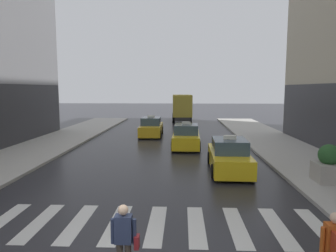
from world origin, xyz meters
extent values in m
cube|color=silver|center=(-4.20, 3.00, 0.00)|extent=(0.50, 2.80, 0.01)
cube|color=silver|center=(-3.00, 3.00, 0.00)|extent=(0.50, 2.80, 0.01)
cube|color=silver|center=(-1.80, 3.00, 0.00)|extent=(0.50, 2.80, 0.01)
cube|color=silver|center=(-0.60, 3.00, 0.00)|extent=(0.50, 2.80, 0.01)
cube|color=silver|center=(0.60, 3.00, 0.00)|extent=(0.50, 2.80, 0.01)
cube|color=silver|center=(1.80, 3.00, 0.00)|extent=(0.50, 2.80, 0.01)
cube|color=silver|center=(3.00, 3.00, 0.00)|extent=(0.50, 2.80, 0.01)
cube|color=silver|center=(4.20, 3.00, 0.00)|extent=(0.50, 2.80, 0.01)
cube|color=silver|center=(5.40, 3.00, 0.00)|extent=(0.50, 2.80, 0.01)
cube|color=yellow|center=(3.70, 9.25, 0.56)|extent=(1.91, 4.54, 0.84)
cube|color=#384C5B|center=(3.69, 9.15, 1.30)|extent=(1.65, 2.14, 0.64)
cube|color=silver|center=(3.69, 9.15, 1.71)|extent=(0.61, 0.25, 0.18)
cylinder|color=black|center=(2.88, 10.62, 0.33)|extent=(0.24, 0.67, 0.66)
cylinder|color=black|center=(4.58, 10.58, 0.33)|extent=(0.24, 0.67, 0.66)
cylinder|color=black|center=(2.81, 7.92, 0.33)|extent=(0.24, 0.67, 0.66)
cylinder|color=black|center=(4.52, 7.88, 0.33)|extent=(0.24, 0.67, 0.66)
cube|color=#F2EAB2|center=(3.12, 11.54, 0.60)|extent=(0.20, 0.04, 0.14)
cube|color=#F2EAB2|center=(4.38, 11.50, 0.60)|extent=(0.20, 0.04, 0.14)
cube|color=yellow|center=(1.65, 15.41, 0.56)|extent=(1.93, 4.55, 0.84)
cube|color=#384C5B|center=(1.65, 15.31, 1.30)|extent=(1.66, 2.14, 0.64)
cube|color=silver|center=(1.65, 15.31, 1.71)|extent=(0.61, 0.26, 0.18)
cylinder|color=black|center=(0.83, 16.79, 0.33)|extent=(0.24, 0.67, 0.66)
cylinder|color=black|center=(2.54, 16.74, 0.33)|extent=(0.24, 0.67, 0.66)
cylinder|color=black|center=(0.76, 14.09, 0.33)|extent=(0.24, 0.67, 0.66)
cylinder|color=black|center=(2.47, 14.04, 0.33)|extent=(0.24, 0.67, 0.66)
cube|color=#F2EAB2|center=(1.09, 17.70, 0.60)|extent=(0.20, 0.05, 0.14)
cube|color=#F2EAB2|center=(2.34, 17.67, 0.60)|extent=(0.20, 0.05, 0.14)
cube|color=gold|center=(-1.33, 20.51, 0.56)|extent=(1.86, 4.52, 0.84)
cube|color=#384C5B|center=(-1.33, 20.41, 1.30)|extent=(1.63, 2.12, 0.64)
cube|color=silver|center=(-1.33, 20.41, 1.71)|extent=(0.60, 0.25, 0.18)
cylinder|color=black|center=(-2.20, 21.85, 0.33)|extent=(0.23, 0.66, 0.66)
cylinder|color=black|center=(-0.49, 21.87, 0.33)|extent=(0.23, 0.66, 0.66)
cylinder|color=black|center=(-2.16, 19.15, 0.33)|extent=(0.23, 0.66, 0.66)
cylinder|color=black|center=(-0.45, 19.17, 0.33)|extent=(0.23, 0.66, 0.66)
cube|color=#F2EAB2|center=(-1.99, 22.77, 0.60)|extent=(0.20, 0.04, 0.14)
cube|color=#F2EAB2|center=(-0.73, 22.79, 0.60)|extent=(0.20, 0.04, 0.14)
cube|color=#2D2D2D|center=(1.30, 31.89, 0.65)|extent=(2.03, 6.66, 0.40)
cube|color=silver|center=(1.18, 35.19, 1.90)|extent=(2.16, 1.87, 2.10)
cube|color=#384C5B|center=(1.15, 36.11, 2.27)|extent=(1.89, 0.11, 0.95)
cube|color=gold|center=(1.33, 30.99, 2.10)|extent=(2.37, 4.87, 2.50)
cylinder|color=black|center=(0.19, 34.95, 0.45)|extent=(0.31, 0.91, 0.90)
cylinder|color=black|center=(2.19, 35.02, 0.45)|extent=(0.31, 0.91, 0.90)
cylinder|color=black|center=(0.35, 30.42, 0.45)|extent=(0.31, 0.91, 0.90)
cylinder|color=black|center=(2.35, 30.49, 0.45)|extent=(0.31, 0.91, 0.90)
cube|color=#BF5119|center=(4.39, 0.14, 1.12)|extent=(0.36, 0.24, 0.60)
sphere|color=beige|center=(4.39, 0.14, 1.54)|extent=(0.22, 0.22, 0.22)
cylinder|color=#BF5119|center=(4.16, 0.14, 1.07)|extent=(0.09, 0.09, 0.55)
cube|color=#2D3856|center=(0.13, 0.34, 1.12)|extent=(0.36, 0.24, 0.60)
sphere|color=beige|center=(0.13, 0.34, 1.54)|extent=(0.22, 0.22, 0.22)
cylinder|color=#2D3856|center=(-0.10, 0.34, 1.07)|extent=(0.09, 0.09, 0.55)
cylinder|color=#2D3856|center=(0.36, 0.34, 1.07)|extent=(0.09, 0.09, 0.55)
cube|color=maroon|center=(0.41, 0.34, 0.84)|extent=(0.10, 0.20, 0.28)
cube|color=#A8A399|center=(7.56, 7.16, 0.55)|extent=(1.10, 1.10, 0.80)
sphere|color=#285628|center=(7.56, 7.16, 1.30)|extent=(0.90, 0.90, 0.90)
camera|label=1|loc=(1.36, -5.75, 4.06)|focal=32.68mm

